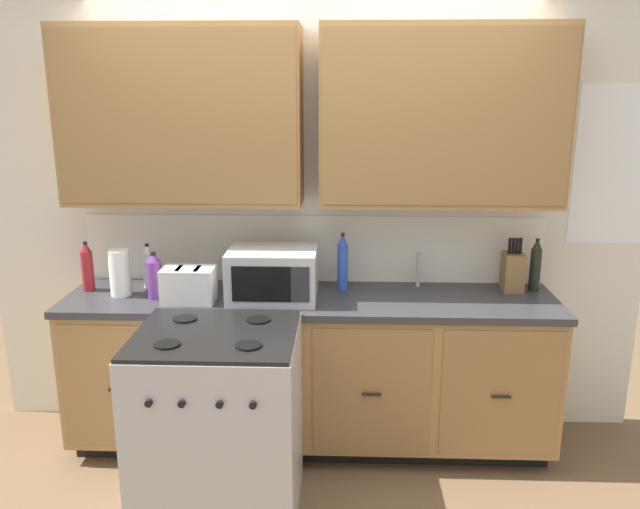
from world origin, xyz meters
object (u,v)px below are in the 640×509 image
(bottle_dark, at_px, (536,265))
(bottle_violet, at_px, (154,276))
(bottle_blue, at_px, (343,262))
(knife_block, at_px, (513,271))
(bottle_red, at_px, (87,267))
(toaster, at_px, (189,285))
(stove_range, at_px, (219,424))
(microwave, at_px, (273,274))
(bottle_clear, at_px, (148,266))
(paper_towel_roll, at_px, (120,273))

(bottle_dark, distance_m, bottle_violet, 2.14)
(bottle_blue, height_order, bottle_violet, bottle_blue)
(knife_block, distance_m, bottle_red, 2.42)
(toaster, height_order, bottle_violet, bottle_violet)
(stove_range, bearing_deg, knife_block, 26.78)
(microwave, distance_m, bottle_blue, 0.42)
(bottle_dark, bearing_deg, knife_block, -178.40)
(knife_block, height_order, bottle_blue, bottle_blue)
(microwave, height_order, knife_block, knife_block)
(bottle_clear, bearing_deg, paper_towel_roll, -126.13)
(knife_block, distance_m, paper_towel_roll, 2.21)
(microwave, bearing_deg, stove_range, -109.52)
(paper_towel_roll, height_order, bottle_clear, same)
(knife_block, xyz_separation_m, bottle_violet, (-2.00, -0.21, 0.01))
(bottle_dark, xyz_separation_m, bottle_violet, (-2.13, -0.22, -0.02))
(stove_range, xyz_separation_m, toaster, (-0.24, 0.51, 0.54))
(paper_towel_roll, distance_m, bottle_blue, 1.25)
(bottle_violet, bearing_deg, bottle_clear, 115.54)
(bottle_red, height_order, bottle_dark, bottle_dark)
(stove_range, relative_size, knife_block, 3.06)
(stove_range, bearing_deg, bottle_violet, 127.86)
(toaster, relative_size, bottle_dark, 0.92)
(bottle_red, relative_size, bottle_violet, 1.10)
(microwave, distance_m, bottle_red, 1.08)
(microwave, bearing_deg, bottle_dark, 7.98)
(toaster, height_order, knife_block, knife_block)
(microwave, relative_size, bottle_violet, 1.84)
(microwave, relative_size, bottle_clear, 1.85)
(bottle_blue, distance_m, bottle_dark, 1.10)
(toaster, relative_size, paper_towel_roll, 1.08)
(microwave, distance_m, bottle_clear, 0.77)
(bottle_blue, height_order, bottle_dark, bottle_blue)
(microwave, xyz_separation_m, paper_towel_roll, (-0.86, 0.04, -0.01))
(toaster, xyz_separation_m, bottle_violet, (-0.20, 0.06, 0.03))
(stove_range, xyz_separation_m, bottle_violet, (-0.44, 0.57, 0.57))
(toaster, relative_size, bottle_clear, 1.08)
(stove_range, distance_m, toaster, 0.78)
(stove_range, distance_m, bottle_blue, 1.14)
(bottle_blue, bearing_deg, bottle_dark, 1.23)
(bottle_red, bearing_deg, bottle_clear, 12.99)
(toaster, distance_m, bottle_blue, 0.87)
(knife_block, relative_size, bottle_blue, 0.94)
(microwave, relative_size, knife_block, 1.55)
(stove_range, relative_size, bottle_clear, 3.66)
(paper_towel_roll, relative_size, bottle_dark, 0.85)
(stove_range, xyz_separation_m, bottle_blue, (0.59, 0.77, 0.60))
(toaster, relative_size, bottle_blue, 0.84)
(bottle_clear, xyz_separation_m, bottle_red, (-0.33, -0.08, 0.01))
(stove_range, distance_m, bottle_dark, 1.95)
(knife_block, bearing_deg, toaster, -171.33)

